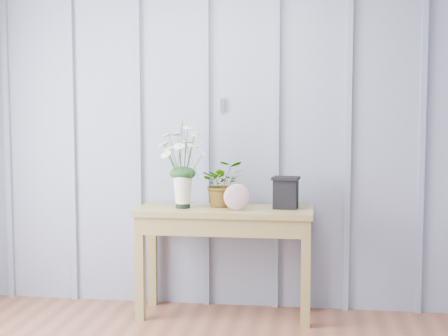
# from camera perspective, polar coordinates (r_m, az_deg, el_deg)

# --- Properties ---
(room_shell) EXTENTS (4.00, 4.50, 2.50)m
(room_shell) POSITION_cam_1_polar(r_m,az_deg,el_deg) (3.59, -0.95, 13.79)
(room_shell) COLOR #8C94AC
(room_shell) RESTS_ON ground
(sideboard) EXTENTS (1.20, 0.45, 0.75)m
(sideboard) POSITION_cam_1_polar(r_m,az_deg,el_deg) (4.71, 0.08, -4.73)
(sideboard) COLOR olive
(sideboard) RESTS_ON ground
(daisy_vase) EXTENTS (0.44, 0.33, 0.62)m
(daisy_vase) POSITION_cam_1_polar(r_m,az_deg,el_deg) (4.66, -3.46, 1.37)
(daisy_vase) COLOR black
(daisy_vase) RESTS_ON sideboard
(spider_plant) EXTENTS (0.34, 0.31, 0.32)m
(spider_plant) POSITION_cam_1_polar(r_m,az_deg,el_deg) (4.74, -0.11, -1.28)
(spider_plant) COLOR #153E19
(spider_plant) RESTS_ON sideboard
(felt_disc_vessel) EXTENTS (0.18, 0.06, 0.18)m
(felt_disc_vessel) POSITION_cam_1_polar(r_m,az_deg,el_deg) (4.58, 1.09, -2.44)
(felt_disc_vessel) COLOR #8B446B
(felt_disc_vessel) RESTS_ON sideboard
(carved_box) EXTENTS (0.19, 0.16, 0.22)m
(carved_box) POSITION_cam_1_polar(r_m,az_deg,el_deg) (4.67, 5.15, -2.03)
(carved_box) COLOR black
(carved_box) RESTS_ON sideboard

